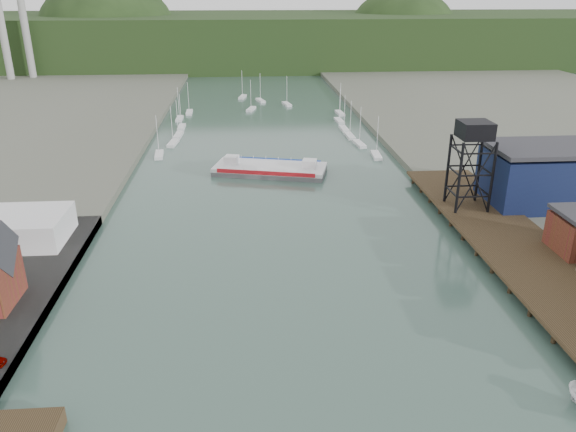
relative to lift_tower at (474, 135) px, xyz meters
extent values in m
cube|color=black|center=(2.00, -13.00, -13.75)|extent=(14.00, 70.00, 0.50)
cylinder|color=black|center=(-4.00, -13.00, -14.85)|extent=(0.60, 0.60, 2.20)
cylinder|color=black|center=(8.00, -13.00, -14.85)|extent=(0.60, 0.60, 2.20)
cube|color=silver|center=(-79.00, -8.00, -11.80)|extent=(18.00, 12.00, 4.50)
cylinder|color=black|center=(-3.00, -3.00, -7.00)|extent=(0.50, 0.50, 13.00)
cylinder|color=black|center=(3.00, -3.00, -7.00)|extent=(0.50, 0.50, 13.00)
cylinder|color=black|center=(-3.00, 3.00, -7.00)|extent=(0.50, 0.50, 13.00)
cylinder|color=black|center=(3.00, 3.00, -7.00)|extent=(0.50, 0.50, 13.00)
cube|color=black|center=(0.00, 0.00, 1.00)|extent=(5.50, 5.50, 3.00)
cube|color=black|center=(15.00, 2.00, -9.05)|extent=(20.00, 14.00, 10.00)
cube|color=#2D2D33|center=(15.00, 2.00, -3.15)|extent=(20.50, 14.50, 0.80)
cube|color=silver|center=(-62.54, 45.89, -15.30)|extent=(2.67, 7.65, 0.90)
cube|color=silver|center=(-60.28, 57.30, -15.30)|extent=(2.81, 7.67, 0.90)
cube|color=silver|center=(-59.71, 66.17, -15.30)|extent=(2.35, 7.59, 0.90)
cube|color=silver|center=(-59.81, 76.09, -15.30)|extent=(2.01, 7.50, 0.90)
cube|color=silver|center=(-61.64, 88.33, -15.30)|extent=(2.00, 7.50, 0.90)
cube|color=silver|center=(-59.32, 98.17, -15.30)|extent=(2.16, 7.54, 0.90)
cube|color=silver|center=(-7.44, 41.03, -15.30)|extent=(2.53, 7.62, 0.90)
cube|color=silver|center=(-9.54, 52.51, -15.30)|extent=(2.76, 7.67, 0.90)
cube|color=silver|center=(-10.54, 61.29, -15.30)|extent=(2.22, 7.56, 0.90)
cube|color=silver|center=(-10.73, 70.28, -15.30)|extent=(2.18, 7.54, 0.90)
cube|color=silver|center=(-10.33, 81.38, -15.30)|extent=(2.46, 7.61, 0.90)
cube|color=silver|center=(-8.22, 92.99, -15.30)|extent=(2.48, 7.61, 0.90)
cube|color=silver|center=(-38.16, 102.00, -15.30)|extent=(3.78, 7.76, 0.90)
cube|color=silver|center=(-24.96, 110.00, -15.30)|extent=(3.31, 7.74, 0.90)
cube|color=silver|center=(-34.34, 118.00, -15.30)|extent=(3.76, 7.76, 0.90)
cube|color=silver|center=(-41.11, 126.00, -15.30)|extent=(3.40, 7.74, 0.90)
cylinder|color=#969692|center=(-137.00, 177.00, 14.35)|extent=(3.20, 3.20, 60.00)
cube|color=black|center=(-35.00, 242.00, -3.65)|extent=(500.00, 120.00, 28.00)
sphere|color=black|center=(-115.00, 242.00, -7.65)|extent=(80.00, 80.00, 80.00)
sphere|color=black|center=(55.00, 252.00, -9.65)|extent=(70.00, 70.00, 70.00)
cube|color=#515154|center=(-34.99, 29.67, -15.14)|extent=(27.16, 16.18, 1.02)
cube|color=silver|center=(-34.99, 29.67, -14.22)|extent=(27.16, 16.18, 0.81)
cube|color=red|center=(-36.27, 24.70, -14.02)|extent=(21.71, 5.72, 0.92)
cube|color=#153896|center=(-33.71, 34.64, -14.02)|extent=(21.71, 5.72, 0.92)
cube|color=silver|center=(-43.86, 31.95, -13.00)|extent=(3.72, 3.72, 2.03)
cube|color=silver|center=(-26.12, 27.39, -13.00)|extent=(3.72, 3.72, 2.03)
camera|label=1|loc=(-40.53, -94.47, 24.30)|focal=35.00mm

